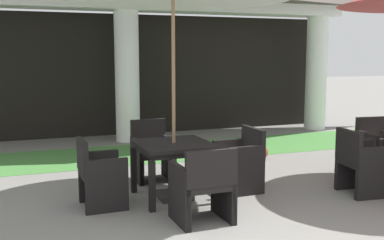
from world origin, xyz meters
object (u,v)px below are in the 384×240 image
at_px(patio_chair_near_foreground_west, 100,174).
at_px(patio_chair_near_foreground_north, 152,153).
at_px(patio_chair_mid_left_north, 381,146).
at_px(patio_chair_near_foreground_south, 203,186).
at_px(patio_table_near_foreground, 174,150).
at_px(terracotta_urn, 259,152).
at_px(patio_chair_near_foreground_east, 240,161).
at_px(patio_chair_mid_left_west, 362,163).

bearing_deg(patio_chair_near_foreground_west, patio_chair_near_foreground_north, 135.10).
distance_m(patio_chair_near_foreground_west, patio_chair_mid_left_north, 4.44).
bearing_deg(patio_chair_near_foreground_west, patio_chair_near_foreground_south, 44.97).
relative_size(patio_table_near_foreground, terracotta_urn, 2.54).
bearing_deg(patio_chair_mid_left_north, terracotta_urn, -36.66).
xyz_separation_m(patio_chair_near_foreground_south, terracotta_urn, (2.03, 2.49, -0.26)).
bearing_deg(patio_chair_near_foreground_east, patio_chair_near_foreground_south, 135.00).
distance_m(patio_chair_near_foreground_west, terracotta_urn, 3.40).
relative_size(patio_chair_near_foreground_south, terracotta_urn, 2.31).
xyz_separation_m(patio_chair_near_foreground_west, patio_chair_mid_left_west, (3.30, -0.66, 0.01)).
xyz_separation_m(patio_chair_near_foreground_east, patio_chair_near_foreground_south, (-0.92, -0.97, 0.00)).
bearing_deg(patio_chair_near_foreground_west, patio_table_near_foreground, 90.00).
bearing_deg(patio_chair_mid_left_west, patio_chair_near_foreground_east, -110.67).
relative_size(patio_chair_near_foreground_north, patio_chair_near_foreground_south, 1.03).
xyz_separation_m(patio_chair_near_foreground_south, patio_chair_mid_left_west, (2.33, 0.25, 0.00)).
height_order(patio_chair_near_foreground_north, terracotta_urn, patio_chair_near_foreground_north).
xyz_separation_m(patio_table_near_foreground, patio_chair_mid_left_west, (2.36, -0.69, -0.21)).
relative_size(patio_chair_near_foreground_east, patio_chair_mid_left_north, 1.02).
bearing_deg(patio_chair_mid_left_west, patio_chair_mid_left_north, 135.12).
distance_m(patio_table_near_foreground, patio_chair_near_foreground_north, 0.97).
bearing_deg(patio_chair_near_foreground_south, patio_table_near_foreground, 90.00).
relative_size(patio_chair_near_foreground_east, terracotta_urn, 2.30).
bearing_deg(patio_table_near_foreground, terracotta_urn, 36.90).
relative_size(patio_chair_near_foreground_south, patio_chair_mid_left_north, 1.02).
bearing_deg(patio_chair_mid_left_north, patio_chair_mid_left_west, 45.12).
relative_size(patio_chair_near_foreground_west, patio_chair_mid_left_west, 0.97).
bearing_deg(terracotta_urn, patio_chair_near_foreground_east, -126.27).
height_order(patio_chair_near_foreground_north, patio_chair_mid_left_west, patio_chair_near_foreground_north).
bearing_deg(patio_chair_near_foreground_north, patio_chair_near_foreground_east, 134.93).
distance_m(patio_chair_near_foreground_north, patio_chair_mid_left_north, 3.59).
bearing_deg(patio_chair_near_foreground_north, patio_chair_near_foreground_south, 90.00).
relative_size(patio_chair_near_foreground_east, patio_chair_near_foreground_north, 0.97).
bearing_deg(patio_chair_mid_left_north, patio_chair_near_foreground_south, 24.81).
bearing_deg(patio_table_near_foreground, patio_chair_near_foreground_west, -178.46).
relative_size(patio_chair_near_foreground_east, patio_chair_near_foreground_south, 1.00).
xyz_separation_m(patio_table_near_foreground, patio_chair_near_foreground_west, (-0.94, -0.03, -0.22)).
xyz_separation_m(patio_chair_near_foreground_west, terracotta_urn, (3.00, 1.57, -0.25)).
height_order(patio_chair_mid_left_north, patio_chair_mid_left_west, patio_chair_mid_left_west).
relative_size(patio_chair_near_foreground_north, patio_chair_near_foreground_west, 1.04).
distance_m(patio_chair_mid_left_west, terracotta_urn, 2.27).
bearing_deg(patio_chair_near_foreground_west, patio_chair_mid_left_north, 91.68).
relative_size(patio_chair_near_foreground_west, patio_chair_mid_left_north, 1.00).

